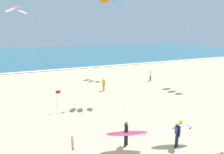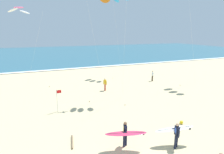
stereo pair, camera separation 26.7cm
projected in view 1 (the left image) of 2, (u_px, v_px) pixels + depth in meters
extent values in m
cube|color=#2D6075|center=(49.00, 53.00, 62.01)|extent=(160.00, 60.00, 0.08)
cube|color=white|center=(61.00, 69.00, 35.44)|extent=(160.00, 1.07, 0.01)
sphere|color=#A87A59|center=(223.00, 154.00, 8.51)|extent=(0.21, 0.21, 0.21)
cylinder|color=black|center=(125.00, 141.00, 11.55)|extent=(0.13, 0.13, 0.88)
cylinder|color=black|center=(127.00, 139.00, 11.71)|extent=(0.13, 0.13, 0.88)
cube|color=black|center=(126.00, 129.00, 11.45)|extent=(0.30, 0.39, 0.60)
cube|color=yellow|center=(125.00, 129.00, 11.44)|extent=(0.08, 0.19, 0.32)
sphere|color=brown|center=(126.00, 123.00, 11.35)|extent=(0.21, 0.21, 0.21)
cylinder|color=black|center=(127.00, 130.00, 11.20)|extent=(0.09, 0.09, 0.26)
cylinder|color=black|center=(126.00, 132.00, 11.14)|extent=(0.26, 0.16, 0.14)
cylinder|color=black|center=(126.00, 128.00, 11.69)|extent=(0.09, 0.09, 0.56)
ellipsoid|color=#D83359|center=(127.00, 133.00, 11.12)|extent=(2.61, 1.36, 0.12)
cube|color=#333333|center=(127.00, 133.00, 11.11)|extent=(2.15, 0.76, 0.05)
cube|color=#262628|center=(144.00, 134.00, 11.21)|extent=(0.12, 0.05, 0.14)
cylinder|color=black|center=(176.00, 142.00, 11.44)|extent=(0.13, 0.13, 0.88)
cylinder|color=black|center=(177.00, 140.00, 11.62)|extent=(0.13, 0.13, 0.88)
cube|color=black|center=(178.00, 130.00, 11.35)|extent=(0.28, 0.38, 0.60)
cube|color=blue|center=(176.00, 130.00, 11.33)|extent=(0.06, 0.20, 0.32)
sphere|color=tan|center=(178.00, 124.00, 11.25)|extent=(0.21, 0.21, 0.21)
cylinder|color=black|center=(179.00, 133.00, 11.14)|extent=(0.09, 0.09, 0.56)
cylinder|color=black|center=(176.00, 127.00, 11.55)|extent=(0.09, 0.09, 0.26)
cylinder|color=black|center=(174.00, 128.00, 11.66)|extent=(0.26, 0.14, 0.14)
ellipsoid|color=white|center=(175.00, 128.00, 11.71)|extent=(2.57, 1.15, 0.31)
cube|color=#333333|center=(175.00, 128.00, 11.70)|extent=(2.14, 0.61, 0.21)
cube|color=#262628|center=(190.00, 128.00, 11.87)|extent=(0.12, 0.04, 0.14)
cylinder|color=silver|center=(96.00, 52.00, 18.23)|extent=(1.87, 0.10, 10.11)
cylinder|color=brown|center=(89.00, 102.00, 19.06)|extent=(0.06, 0.06, 0.10)
ellipsoid|color=#2D99DB|center=(114.00, 1.00, 28.72)|extent=(1.42, 1.29, 0.58)
cylinder|color=silver|center=(115.00, 40.00, 28.52)|extent=(2.20, 1.62, 11.76)
cylinder|color=brown|center=(111.00, 78.00, 28.81)|extent=(0.06, 0.06, 0.10)
ellipsoid|color=white|center=(22.00, 12.00, 23.40)|extent=(1.48, 1.18, 0.63)
ellipsoid|color=pink|center=(16.00, 7.00, 22.21)|extent=(1.49, 1.19, 0.20)
ellipsoid|color=white|center=(10.00, 10.00, 21.22)|extent=(1.48, 1.18, 0.63)
cylinder|color=silver|center=(33.00, 51.00, 23.24)|extent=(2.75, 1.67, 9.45)
cylinder|color=brown|center=(48.00, 87.00, 24.17)|extent=(0.06, 0.06, 0.10)
cylinder|color=silver|center=(123.00, 49.00, 18.12)|extent=(0.79, 2.35, 10.80)
cylinder|color=brown|center=(124.00, 105.00, 18.23)|extent=(0.06, 0.06, 0.10)
cylinder|color=silver|center=(190.00, 42.00, 24.24)|extent=(2.81, 0.12, 11.53)
cylinder|color=brown|center=(178.00, 85.00, 25.05)|extent=(0.06, 0.06, 0.10)
cylinder|color=#D8593F|center=(104.00, 87.00, 22.75)|extent=(0.22, 0.22, 0.84)
cube|color=gold|center=(104.00, 82.00, 22.58)|extent=(0.32, 0.37, 0.54)
sphere|color=beige|center=(104.00, 79.00, 22.49)|extent=(0.20, 0.20, 0.20)
cylinder|color=gold|center=(102.00, 83.00, 22.72)|extent=(0.08, 0.08, 0.50)
cylinder|color=gold|center=(105.00, 83.00, 22.49)|extent=(0.08, 0.08, 0.50)
cylinder|color=#4C3D2D|center=(150.00, 78.00, 27.35)|extent=(0.22, 0.22, 0.84)
cube|color=white|center=(151.00, 74.00, 27.18)|extent=(0.36, 0.34, 0.54)
sphere|color=tan|center=(151.00, 71.00, 27.09)|extent=(0.20, 0.20, 0.20)
cylinder|color=white|center=(150.00, 74.00, 27.03)|extent=(0.08, 0.08, 0.50)
cylinder|color=white|center=(151.00, 74.00, 27.38)|extent=(0.08, 0.08, 0.50)
cylinder|color=silver|center=(56.00, 101.00, 16.47)|extent=(0.05, 0.05, 2.10)
cube|color=red|center=(58.00, 92.00, 16.35)|extent=(0.40, 0.02, 0.28)
sphere|color=yellow|center=(181.00, 122.00, 14.62)|extent=(0.28, 0.28, 0.28)
cylinder|color=#846B4C|center=(73.00, 142.00, 12.02)|extent=(0.35, 1.49, 0.12)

